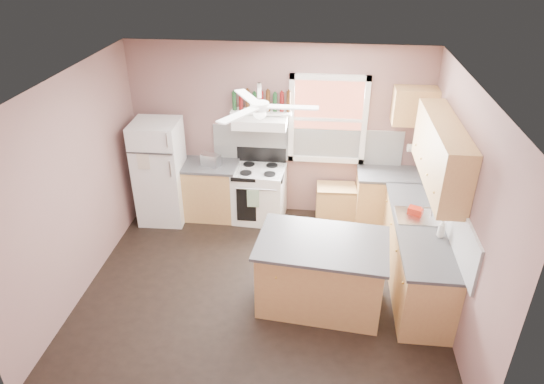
# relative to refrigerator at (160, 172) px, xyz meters

# --- Properties ---
(floor) EXTENTS (4.50, 4.50, 0.00)m
(floor) POSITION_rel_refrigerator_xyz_m (1.76, -1.53, -0.81)
(floor) COLOR black
(floor) RESTS_ON ground
(ceiling) EXTENTS (4.50, 4.50, 0.00)m
(ceiling) POSITION_rel_refrigerator_xyz_m (1.76, -1.53, 1.89)
(ceiling) COLOR white
(ceiling) RESTS_ON ground
(wall_back) EXTENTS (4.50, 0.05, 2.70)m
(wall_back) POSITION_rel_refrigerator_xyz_m (1.76, 0.50, 0.54)
(wall_back) COLOR #7B5853
(wall_back) RESTS_ON ground
(wall_right) EXTENTS (0.05, 4.00, 2.70)m
(wall_right) POSITION_rel_refrigerator_xyz_m (4.04, -1.53, 0.54)
(wall_right) COLOR #7B5853
(wall_right) RESTS_ON ground
(wall_left) EXTENTS (0.05, 4.00, 2.70)m
(wall_left) POSITION_rel_refrigerator_xyz_m (-0.51, -1.53, 0.54)
(wall_left) COLOR #7B5853
(wall_left) RESTS_ON ground
(backsplash_back) EXTENTS (2.90, 0.03, 0.55)m
(backsplash_back) POSITION_rel_refrigerator_xyz_m (2.21, 0.46, 0.36)
(backsplash_back) COLOR white
(backsplash_back) RESTS_ON wall_back
(backsplash_right) EXTENTS (0.03, 2.60, 0.55)m
(backsplash_right) POSITION_rel_refrigerator_xyz_m (4.00, -1.23, 0.36)
(backsplash_right) COLOR white
(backsplash_right) RESTS_ON wall_right
(window_view) EXTENTS (1.00, 0.02, 1.20)m
(window_view) POSITION_rel_refrigerator_xyz_m (2.51, 0.46, 0.79)
(window_view) COLOR brown
(window_view) RESTS_ON wall_back
(window_frame) EXTENTS (1.16, 0.07, 1.36)m
(window_frame) POSITION_rel_refrigerator_xyz_m (2.51, 0.43, 0.79)
(window_frame) COLOR white
(window_frame) RESTS_ON wall_back
(refrigerator) EXTENTS (0.71, 0.69, 1.62)m
(refrigerator) POSITION_rel_refrigerator_xyz_m (0.00, 0.00, 0.00)
(refrigerator) COLOR white
(refrigerator) RESTS_ON floor
(base_cabinet_left) EXTENTS (0.90, 0.60, 0.86)m
(base_cabinet_left) POSITION_rel_refrigerator_xyz_m (0.70, 0.17, -0.38)
(base_cabinet_left) COLOR #B37F4A
(base_cabinet_left) RESTS_ON floor
(counter_left) EXTENTS (0.92, 0.62, 0.04)m
(counter_left) POSITION_rel_refrigerator_xyz_m (0.70, 0.17, 0.07)
(counter_left) COLOR #3D3E40
(counter_left) RESTS_ON base_cabinet_left
(toaster) EXTENTS (0.32, 0.24, 0.18)m
(toaster) POSITION_rel_refrigerator_xyz_m (0.77, 0.14, 0.18)
(toaster) COLOR silver
(toaster) RESTS_ON counter_left
(stove) EXTENTS (0.81, 0.69, 0.86)m
(stove) POSITION_rel_refrigerator_xyz_m (1.51, 0.16, -0.38)
(stove) COLOR white
(stove) RESTS_ON floor
(range_hood) EXTENTS (0.78, 0.50, 0.14)m
(range_hood) POSITION_rel_refrigerator_xyz_m (1.53, 0.22, 0.81)
(range_hood) COLOR white
(range_hood) RESTS_ON wall_back
(bottle_shelf) EXTENTS (0.90, 0.26, 0.03)m
(bottle_shelf) POSITION_rel_refrigerator_xyz_m (1.53, 0.34, 0.91)
(bottle_shelf) COLOR white
(bottle_shelf) RESTS_ON range_hood
(cart) EXTENTS (0.61, 0.42, 0.60)m
(cart) POSITION_rel_refrigerator_xyz_m (2.70, 0.22, -0.51)
(cart) COLOR #B37F4A
(cart) RESTS_ON floor
(base_cabinet_corner) EXTENTS (1.00, 0.60, 0.86)m
(base_cabinet_corner) POSITION_rel_refrigerator_xyz_m (3.51, 0.17, -0.38)
(base_cabinet_corner) COLOR #B37F4A
(base_cabinet_corner) RESTS_ON floor
(base_cabinet_right) EXTENTS (0.60, 2.20, 0.86)m
(base_cabinet_right) POSITION_rel_refrigerator_xyz_m (3.71, -1.23, -0.38)
(base_cabinet_right) COLOR #B37F4A
(base_cabinet_right) RESTS_ON floor
(counter_corner) EXTENTS (1.02, 0.62, 0.04)m
(counter_corner) POSITION_rel_refrigerator_xyz_m (3.51, 0.17, 0.07)
(counter_corner) COLOR #3D3E40
(counter_corner) RESTS_ON base_cabinet_corner
(counter_right) EXTENTS (0.62, 2.22, 0.04)m
(counter_right) POSITION_rel_refrigerator_xyz_m (3.70, -1.23, 0.07)
(counter_right) COLOR #3D3E40
(counter_right) RESTS_ON base_cabinet_right
(sink) EXTENTS (0.55, 0.45, 0.03)m
(sink) POSITION_rel_refrigerator_xyz_m (3.70, -1.03, 0.08)
(sink) COLOR silver
(sink) RESTS_ON counter_right
(faucet) EXTENTS (0.03, 0.03, 0.14)m
(faucet) POSITION_rel_refrigerator_xyz_m (3.86, -1.03, 0.16)
(faucet) COLOR silver
(faucet) RESTS_ON sink
(upper_cabinet_right) EXTENTS (0.33, 1.80, 0.76)m
(upper_cabinet_right) POSITION_rel_refrigerator_xyz_m (3.84, -1.03, 0.97)
(upper_cabinet_right) COLOR #B37F4A
(upper_cabinet_right) RESTS_ON wall_right
(upper_cabinet_corner) EXTENTS (0.60, 0.33, 0.52)m
(upper_cabinet_corner) POSITION_rel_refrigerator_xyz_m (3.71, 0.30, 1.09)
(upper_cabinet_corner) COLOR #B37F4A
(upper_cabinet_corner) RESTS_ON wall_back
(paper_towel) EXTENTS (0.26, 0.12, 0.12)m
(paper_towel) POSITION_rel_refrigerator_xyz_m (3.83, 0.33, 0.44)
(paper_towel) COLOR white
(paper_towel) RESTS_ON wall_back
(island) EXTENTS (1.52, 1.05, 0.86)m
(island) POSITION_rel_refrigerator_xyz_m (2.51, -1.73, -0.38)
(island) COLOR #B37F4A
(island) RESTS_ON floor
(island_top) EXTENTS (1.61, 1.14, 0.04)m
(island_top) POSITION_rel_refrigerator_xyz_m (2.51, -1.73, 0.07)
(island_top) COLOR #3D3E40
(island_top) RESTS_ON island
(ceiling_fan_hub) EXTENTS (0.20, 0.20, 0.08)m
(ceiling_fan_hub) POSITION_rel_refrigerator_xyz_m (1.76, -1.53, 1.64)
(ceiling_fan_hub) COLOR white
(ceiling_fan_hub) RESTS_ON ceiling
(soap_bottle) EXTENTS (0.12, 0.12, 0.24)m
(soap_bottle) POSITION_rel_refrigerator_xyz_m (3.89, -1.46, 0.21)
(soap_bottle) COLOR silver
(soap_bottle) RESTS_ON counter_right
(red_caddy) EXTENTS (0.21, 0.18, 0.10)m
(red_caddy) POSITION_rel_refrigerator_xyz_m (3.67, -0.99, 0.14)
(red_caddy) COLOR #A41E0E
(red_caddy) RESTS_ON counter_right
(wine_bottles) EXTENTS (0.86, 0.06, 0.31)m
(wine_bottles) POSITION_rel_refrigerator_xyz_m (1.54, 0.34, 1.07)
(wine_bottles) COLOR #143819
(wine_bottles) RESTS_ON bottle_shelf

